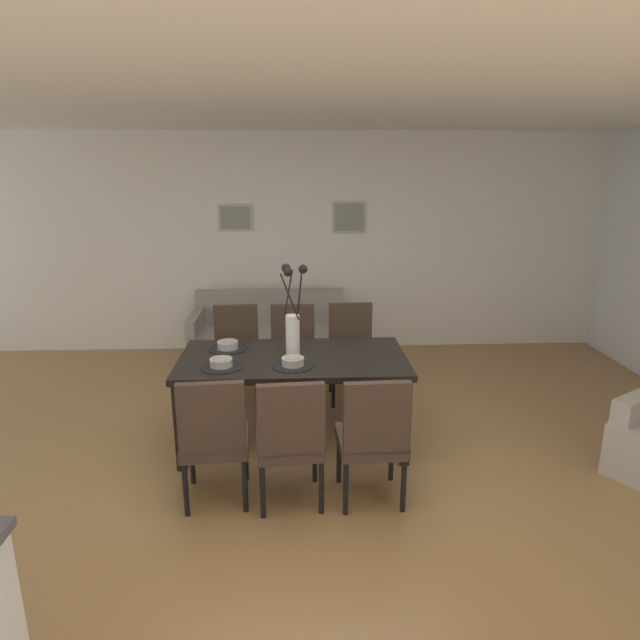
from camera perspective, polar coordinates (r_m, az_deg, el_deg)
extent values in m
plane|color=olive|center=(4.04, -0.18, -17.30)|extent=(9.00, 9.00, 0.00)
cube|color=white|center=(6.69, -1.38, 7.97)|extent=(9.00, 0.10, 2.60)
cube|color=white|center=(3.81, -0.49, 22.36)|extent=(9.00, 7.20, 0.08)
cube|color=black|center=(4.38, -2.83, -4.12)|extent=(1.80, 0.94, 0.05)
cube|color=black|center=(4.96, 7.05, -6.36)|extent=(0.07, 0.07, 0.69)
cube|color=black|center=(4.97, -12.55, -6.59)|extent=(0.07, 0.07, 0.69)
cube|color=black|center=(4.23, 8.89, -10.52)|extent=(0.07, 0.07, 0.69)
cube|color=black|center=(4.24, -14.41, -10.77)|extent=(0.07, 0.07, 0.69)
cube|color=#3D2D23|center=(3.82, -10.81, -12.33)|extent=(0.47, 0.47, 0.08)
cube|color=#3D2D23|center=(3.54, -11.23, -10.04)|extent=(0.42, 0.09, 0.48)
cylinder|color=black|center=(4.09, -7.73, -13.87)|extent=(0.04, 0.04, 0.38)
cylinder|color=black|center=(4.12, -13.19, -13.95)|extent=(0.04, 0.04, 0.38)
cylinder|color=black|center=(3.76, -7.81, -16.72)|extent=(0.04, 0.04, 0.38)
cylinder|color=black|center=(3.79, -13.81, -16.77)|extent=(0.04, 0.04, 0.38)
cube|color=#3D2D23|center=(5.26, -8.69, -4.25)|extent=(0.47, 0.47, 0.08)
cube|color=#3D2D23|center=(5.36, -8.72, -0.94)|extent=(0.42, 0.08, 0.48)
cylinder|color=black|center=(5.18, -10.78, -7.40)|extent=(0.04, 0.04, 0.38)
cylinder|color=black|center=(5.16, -6.54, -7.31)|extent=(0.04, 0.04, 0.38)
cylinder|color=black|center=(5.53, -10.48, -5.87)|extent=(0.04, 0.04, 0.38)
cylinder|color=black|center=(5.51, -6.53, -5.77)|extent=(0.04, 0.04, 0.38)
cube|color=#3D2D23|center=(3.74, -3.18, -12.68)|extent=(0.47, 0.47, 0.08)
cube|color=#3D2D23|center=(3.46, -3.03, -10.37)|extent=(0.42, 0.09, 0.48)
cylinder|color=black|center=(4.04, -0.54, -14.14)|extent=(0.04, 0.04, 0.38)
cylinder|color=black|center=(4.02, -6.11, -14.39)|extent=(0.04, 0.04, 0.38)
cylinder|color=black|center=(3.71, 0.14, -17.04)|extent=(0.04, 0.04, 0.38)
cylinder|color=black|center=(3.69, -6.00, -17.33)|extent=(0.04, 0.04, 0.38)
cube|color=#3D2D23|center=(5.22, -2.93, -4.25)|extent=(0.46, 0.46, 0.08)
cube|color=#3D2D23|center=(5.32, -2.85, -0.92)|extent=(0.42, 0.08, 0.48)
cylinder|color=black|center=(5.14, -5.14, -7.37)|extent=(0.04, 0.04, 0.38)
cylinder|color=black|center=(5.12, -0.87, -7.41)|extent=(0.04, 0.04, 0.38)
cylinder|color=black|center=(5.49, -4.77, -5.82)|extent=(0.04, 0.04, 0.38)
cylinder|color=black|center=(5.47, -0.79, -5.85)|extent=(0.04, 0.04, 0.38)
cube|color=#3D2D23|center=(3.78, 5.30, -12.43)|extent=(0.46, 0.46, 0.08)
cube|color=#3D2D23|center=(3.50, 5.94, -10.13)|extent=(0.42, 0.08, 0.48)
cylinder|color=black|center=(4.09, 7.45, -13.87)|extent=(0.04, 0.04, 0.38)
cylinder|color=black|center=(4.03, 1.99, -14.19)|extent=(0.04, 0.04, 0.38)
cylinder|color=black|center=(3.77, 8.69, -16.68)|extent=(0.04, 0.04, 0.38)
cylinder|color=black|center=(3.71, 2.70, -17.10)|extent=(0.04, 0.04, 0.38)
cube|color=#3D2D23|center=(5.28, 3.34, -4.03)|extent=(0.44, 0.44, 0.08)
cube|color=#3D2D23|center=(5.38, 3.17, -0.73)|extent=(0.42, 0.06, 0.48)
cylinder|color=black|center=(5.17, 1.41, -7.18)|extent=(0.04, 0.04, 0.38)
cylinder|color=black|center=(5.21, 5.61, -7.07)|extent=(0.04, 0.04, 0.38)
cylinder|color=black|center=(5.52, 1.12, -5.65)|extent=(0.04, 0.04, 0.38)
cylinder|color=black|center=(5.56, 5.05, -5.56)|extent=(0.04, 0.04, 0.38)
cylinder|color=white|center=(4.32, -2.86, -1.68)|extent=(0.11, 0.11, 0.34)
cylinder|color=black|center=(4.25, -2.15, 2.65)|extent=(0.05, 0.12, 0.37)
sphere|color=black|center=(4.22, -1.78, 5.33)|extent=(0.07, 0.07, 0.07)
cylinder|color=black|center=(4.28, -3.32, 2.74)|extent=(0.08, 0.05, 0.38)
sphere|color=black|center=(4.27, -3.57, 5.43)|extent=(0.07, 0.07, 0.07)
cylinder|color=black|center=(4.18, -3.18, 2.41)|extent=(0.15, 0.06, 0.36)
sphere|color=black|center=(4.11, -3.35, 5.03)|extent=(0.07, 0.07, 0.07)
cylinder|color=black|center=(4.21, -10.23, -4.79)|extent=(0.32, 0.32, 0.01)
cylinder|color=#B2ADA3|center=(4.20, -10.25, -4.37)|extent=(0.17, 0.17, 0.06)
cylinder|color=gray|center=(4.19, -10.26, -4.17)|extent=(0.13, 0.13, 0.04)
cylinder|color=black|center=(4.61, -9.57, -2.95)|extent=(0.32, 0.32, 0.01)
cylinder|color=#B2ADA3|center=(4.59, -9.59, -2.56)|extent=(0.17, 0.17, 0.06)
cylinder|color=gray|center=(4.59, -9.59, -2.38)|extent=(0.13, 0.13, 0.04)
cylinder|color=black|center=(4.17, -2.84, -4.74)|extent=(0.32, 0.32, 0.01)
cylinder|color=#B2ADA3|center=(4.16, -2.84, -4.32)|extent=(0.17, 0.17, 0.06)
cylinder|color=gray|center=(4.15, -2.85, -4.12)|extent=(0.13, 0.13, 0.04)
cube|color=gray|center=(6.30, -5.27, -2.77)|extent=(1.72, 0.84, 0.42)
cube|color=gray|center=(6.51, -5.23, 1.51)|extent=(1.72, 0.16, 0.38)
cube|color=gray|center=(6.22, 2.14, 0.03)|extent=(0.10, 0.84, 0.20)
cube|color=gray|center=(6.30, -12.74, -0.15)|extent=(0.10, 0.84, 0.20)
cube|color=#B2ADA3|center=(6.63, -8.82, 10.49)|extent=(0.39, 0.02, 0.31)
cube|color=gray|center=(6.61, -8.83, 10.48)|extent=(0.34, 0.01, 0.26)
cube|color=#B2ADA3|center=(6.62, 3.05, 10.64)|extent=(0.39, 0.02, 0.37)
cube|color=gray|center=(6.61, 3.06, 10.63)|extent=(0.34, 0.01, 0.32)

